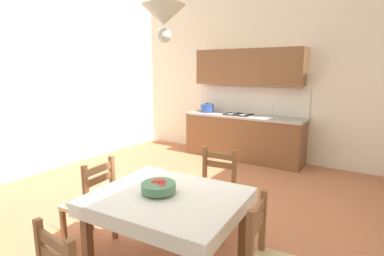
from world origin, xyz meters
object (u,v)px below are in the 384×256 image
dining_chair_tv_side (91,204)px  dining_table (168,208)px  kitchen_cabinetry (244,117)px  fruit_bowl (159,187)px  pendant_lamp (164,17)px  dining_chair_kitchen_side (214,193)px

dining_chair_tv_side → dining_table: bearing=3.5°
dining_table → dining_chair_tv_side: size_ratio=1.42×
kitchen_cabinetry → fruit_bowl: 3.82m
dining_chair_tv_side → fruit_bowl: dining_chair_tv_side is taller
dining_table → kitchen_cabinetry: bearing=103.8°
dining_table → pendant_lamp: pendant_lamp is taller
fruit_bowl → pendant_lamp: bearing=-31.0°
kitchen_cabinetry → fruit_bowl: size_ratio=8.07×
dining_chair_tv_side → fruit_bowl: 0.95m
dining_chair_kitchen_side → pendant_lamp: bearing=-83.8°
dining_chair_kitchen_side → fruit_bowl: 0.97m
fruit_bowl → dining_table: bearing=14.1°
dining_table → pendant_lamp: size_ratio=1.65×
pendant_lamp → dining_chair_kitchen_side: bearing=96.2°
dining_chair_tv_side → pendant_lamp: 2.03m
dining_chair_kitchen_side → dining_chair_tv_side: bearing=-134.9°
kitchen_cabinetry → pendant_lamp: (0.99, -3.83, 1.33)m
dining_chair_tv_side → pendant_lamp: size_ratio=1.16×
fruit_bowl → pendant_lamp: pendant_lamp is taller
pendant_lamp → fruit_bowl: bearing=149.0°
kitchen_cabinetry → dining_chair_tv_side: 3.79m
dining_chair_kitchen_side → kitchen_cabinetry: bearing=107.3°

